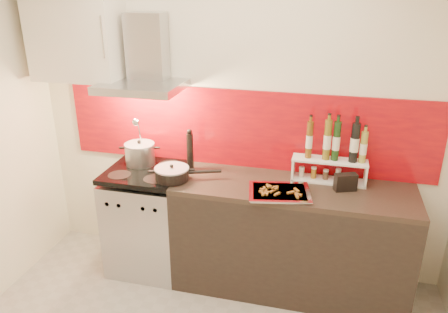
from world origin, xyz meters
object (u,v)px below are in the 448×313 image
(counter, at_px, (290,238))
(pepper_mill, at_px, (190,150))
(baking_tray, at_px, (279,192))
(saute_pan, at_px, (173,173))
(stock_pot, at_px, (140,154))
(range_stove, at_px, (148,220))

(counter, xyz_separation_m, pepper_mill, (-0.85, 0.12, 0.62))
(baking_tray, bearing_deg, counter, 59.95)
(saute_pan, relative_size, pepper_mill, 1.44)
(saute_pan, xyz_separation_m, pepper_mill, (0.06, 0.24, 0.11))
(counter, distance_m, stock_pot, 1.40)
(counter, height_order, pepper_mill, pepper_mill)
(counter, distance_m, saute_pan, 1.05)
(counter, height_order, baking_tray, baking_tray)
(range_stove, relative_size, baking_tray, 1.85)
(stock_pot, bearing_deg, range_stove, -51.95)
(saute_pan, bearing_deg, stock_pot, 149.64)
(range_stove, distance_m, saute_pan, 0.60)
(counter, xyz_separation_m, stock_pot, (-1.28, 0.10, 0.55))
(range_stove, relative_size, saute_pan, 1.84)
(saute_pan, height_order, pepper_mill, pepper_mill)
(pepper_mill, bearing_deg, baking_tray, -19.65)
(stock_pot, relative_size, pepper_mill, 0.72)
(range_stove, bearing_deg, saute_pan, -21.50)
(saute_pan, bearing_deg, pepper_mill, 75.02)
(range_stove, bearing_deg, baking_tray, -7.67)
(saute_pan, bearing_deg, range_stove, 158.50)
(range_stove, xyz_separation_m, counter, (1.20, 0.00, 0.01))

